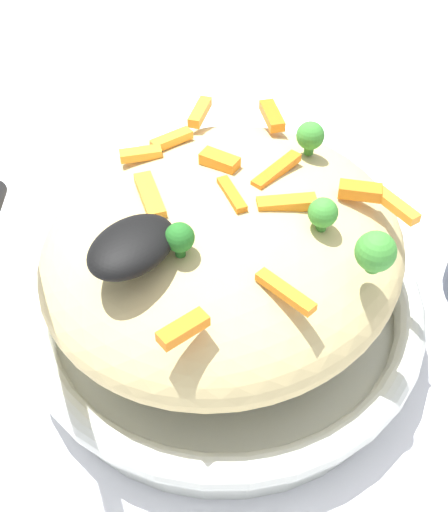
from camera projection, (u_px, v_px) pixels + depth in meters
name	position (u px, v px, depth m)	size (l,w,h in m)	color
ground_plane	(224.00, 334.00, 0.52)	(2.40, 2.40, 0.00)	silver
serving_bowl	(224.00, 311.00, 0.50)	(0.28, 0.28, 0.05)	silver
pasta_mound	(224.00, 249.00, 0.46)	(0.25, 0.23, 0.10)	#D1BA7A
carrot_piece_0	(183.00, 329.00, 0.35)	(0.03, 0.01, 0.01)	orange
carrot_piece_1	(227.00, 199.00, 0.42)	(0.03, 0.01, 0.01)	orange
carrot_piece_2	(285.00, 292.00, 0.37)	(0.04, 0.01, 0.01)	orange
carrot_piece_3	(200.00, 112.00, 0.49)	(0.03, 0.01, 0.01)	orange
carrot_piece_4	(287.00, 204.00, 0.42)	(0.04, 0.01, 0.01)	orange
carrot_piece_5	(145.00, 151.00, 0.46)	(0.03, 0.01, 0.01)	orange
carrot_piece_6	(276.00, 171.00, 0.44)	(0.04, 0.01, 0.01)	orange
carrot_piece_7	(272.00, 116.00, 0.49)	(0.03, 0.01, 0.01)	orange
carrot_piece_8	(172.00, 139.00, 0.47)	(0.03, 0.01, 0.01)	orange
carrot_piece_9	(360.00, 191.00, 0.43)	(0.03, 0.01, 0.01)	orange
carrot_piece_10	(220.00, 161.00, 0.44)	(0.03, 0.01, 0.01)	orange
carrot_piece_11	(395.00, 204.00, 0.42)	(0.04, 0.01, 0.01)	orange
carrot_piece_12	(150.00, 196.00, 0.42)	(0.04, 0.01, 0.01)	orange
broccoli_floret_0	(180.00, 238.00, 0.38)	(0.02, 0.02, 0.02)	#205B1C
broccoli_floret_1	(376.00, 252.00, 0.38)	(0.02, 0.02, 0.03)	#377928
broccoli_floret_2	(117.00, 240.00, 0.39)	(0.02, 0.02, 0.02)	#377928
broccoli_floret_3	(310.00, 136.00, 0.45)	(0.02, 0.02, 0.02)	#377928
broccoli_floret_4	(323.00, 213.00, 0.40)	(0.02, 0.02, 0.02)	#377928
serving_spoon	(82.00, 237.00, 0.37)	(0.13, 0.12, 0.09)	black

